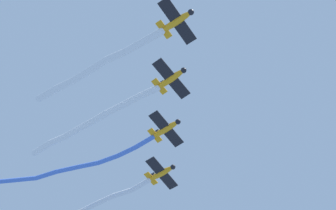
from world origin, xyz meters
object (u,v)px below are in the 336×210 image
object	(u,v)px
airplane_right_wing	(166,129)
airplane_slot	(162,173)
airplane_lead	(177,21)
airplane_left_wing	(171,79)

from	to	relation	value
airplane_right_wing	airplane_slot	bearing A→B (deg)	130.49
airplane_lead	airplane_left_wing	xyz separation A→B (m)	(-6.94, 4.02, 0.25)
airplane_lead	airplane_slot	size ratio (longest dim) A/B	1.00
airplane_left_wing	airplane_right_wing	bearing A→B (deg)	132.01
airplane_left_wing	airplane_slot	size ratio (longest dim) A/B	1.01
airplane_left_wing	airplane_right_wing	world-z (taller)	airplane_right_wing
airplane_right_wing	airplane_lead	bearing A→B (deg)	-49.50
airplane_slot	airplane_lead	bearing A→B (deg)	-51.01
airplane_lead	airplane_right_wing	bearing A→B (deg)	129.30
airplane_left_wing	airplane_right_wing	xyz separation A→B (m)	(-6.94, 4.03, 0.25)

